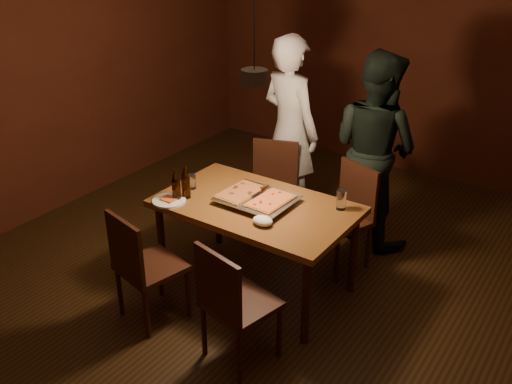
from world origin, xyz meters
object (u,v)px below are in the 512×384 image
Objects in this scene: dining_table at (256,212)px; chair_far_right at (348,207)px; chair_far_left at (273,181)px; diner_white at (290,131)px; pendant_lamp at (254,75)px; diner_dark at (374,149)px; pizza_tray at (257,200)px; plate_slice at (169,200)px; chair_near_right at (231,296)px; beer_bottle_a at (176,185)px; beer_bottle_b at (186,182)px; chair_near_left at (140,259)px.

dining_table is 0.86m from chair_far_right.
diner_white is at bearing -102.96° from chair_far_left.
diner_dark is at bearing 74.71° from pendant_lamp.
chair_far_left reaches higher than pizza_tray.
dining_table is at bearing 31.27° from plate_slice.
chair_far_left is 1.78m from chair_near_right.
pizza_tray is 0.63m from beer_bottle_a.
beer_bottle_b is (-0.51, -0.23, 0.11)m from pizza_tray.
diner_dark is 1.65m from pendant_lamp.
chair_near_right reaches higher than pizza_tray.
beer_bottle_b is at bearing 110.00° from chair_near_left.
chair_near_left is 2.29m from diner_dark.
chair_far_left is 0.30× the size of diner_white.
chair_far_right is 0.30× the size of diner_white.
chair_near_right is (0.79, 0.02, 0.00)m from chair_near_left.
beer_bottle_a is (-0.91, 0.52, 0.34)m from chair_near_right.
pendant_lamp is at bearing 71.87° from chair_near_left.
dining_table is 0.59m from beer_bottle_b.
diner_white reaches higher than chair_far_right.
dining_table is 0.10m from pizza_tray.
beer_bottle_a is (-0.54, -0.31, 0.10)m from pizza_tray.
plate_slice is (-0.14, 0.49, 0.22)m from chair_near_left.
beer_bottle_b reaches higher than beer_bottle_a.
pizza_tray is at bearing 75.78° from chair_near_left.
diner_dark reaches higher than beer_bottle_a.
pizza_tray is 2.13× the size of plate_slice.
chair_near_left is at bearing 67.75° from chair_far_left.
chair_far_left is 2.06× the size of beer_bottle_b.
chair_far_left is 0.96m from diner_dark.
chair_near_right is (0.37, -0.82, -0.14)m from dining_table.
chair_near_right reaches higher than dining_table.
dining_table is 2.99× the size of chair_near_left.
pizza_tray is at bearing 110.30° from pendant_lamp.
dining_table is at bearing 89.62° from diner_dark.
beer_bottle_a is (-0.17, -1.10, 0.34)m from chair_far_left.
chair_far_left is (-0.37, 0.81, -0.14)m from dining_table.
diner_white is (0.16, 1.51, 0.15)m from plate_slice.
beer_bottle_b is 0.15× the size of diner_dark.
pizza_tray is 0.31× the size of diner_dark.
chair_far_left is at bearing 114.56° from pendant_lamp.
beer_bottle_b is (-0.14, -1.02, 0.34)m from chair_far_left.
chair_far_left is at bearing 48.36° from diner_dark.
beer_bottle_a is at bearing 60.98° from chair_far_left.
dining_table is 3.00× the size of chair_near_right.
dining_table is 0.90m from chair_far_left.
plate_slice is at bearing -116.08° from beer_bottle_b.
pendant_lamp is (0.46, 0.77, 1.22)m from chair_near_left.
pendant_lamp reaches higher than chair_near_right.
chair_far_left reaches higher than plate_slice.
pendant_lamp reaches higher than beer_bottle_b.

